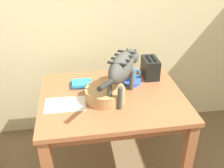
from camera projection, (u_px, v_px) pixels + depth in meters
name	position (u px, v px, depth m)	size (l,w,h in m)	color
wall_rear	(93.00, 9.00, 2.34)	(4.98, 0.11, 2.50)	beige
dining_table	(112.00, 106.00, 2.04)	(1.10, 0.87, 0.75)	#A35F37
cat	(123.00, 67.00, 1.87)	(0.40, 0.64, 0.35)	#494A42
saucer_bowl	(130.00, 81.00, 2.16)	(0.18, 0.18, 0.03)	#3658B3
coffee_mug	(131.00, 74.00, 2.13)	(0.13, 0.09, 0.09)	#2E7DBE
magazine	(65.00, 104.00, 1.88)	(0.29, 0.20, 0.01)	beige
book_stack	(81.00, 84.00, 2.11)	(0.17, 0.14, 0.04)	#3684CF
wicker_basket	(105.00, 94.00, 1.92)	(0.30, 0.30, 0.09)	tan
toaster	(150.00, 68.00, 2.22)	(0.12, 0.20, 0.18)	black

